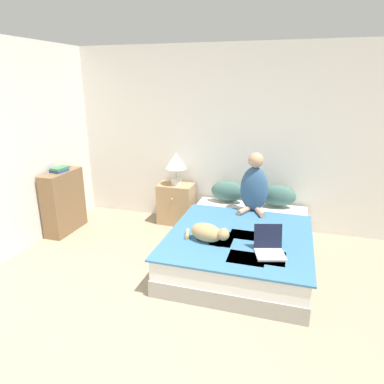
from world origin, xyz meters
name	(u,v)px	position (x,y,z in m)	size (l,w,h in m)	color
wall_back	(219,138)	(0.00, 3.28, 1.27)	(5.30, 0.05, 2.55)	silver
wall_side	(6,152)	(-2.18, 1.63, 1.27)	(0.05, 4.25, 2.55)	silver
bed	(241,244)	(0.55, 2.17, 0.20)	(1.58, 2.06, 0.41)	#9E998E
pillow_near	(228,191)	(0.20, 3.06, 0.56)	(0.49, 0.23, 0.30)	#42665B
pillow_far	(278,196)	(0.89, 3.06, 0.56)	(0.49, 0.23, 0.30)	#42665B
person_sitting	(254,186)	(0.59, 2.79, 0.75)	(0.37, 0.36, 0.78)	#33567A
cat_tabby	(208,233)	(0.25, 1.72, 0.52)	(0.54, 0.31, 0.21)	tan
laptop_open	(269,248)	(0.90, 1.65, 0.47)	(0.36, 0.38, 0.26)	#B7B7BC
nightstand	(176,204)	(-0.58, 3.03, 0.30)	(0.51, 0.37, 0.60)	tan
table_lamp	(176,163)	(-0.57, 3.03, 0.93)	(0.31, 0.31, 0.48)	beige
bookshelf	(64,202)	(-2.00, 2.29, 0.44)	(0.25, 0.67, 0.88)	brown
book_stack_top	(60,169)	(-2.00, 2.29, 0.91)	(0.21, 0.25, 0.07)	#334C8E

